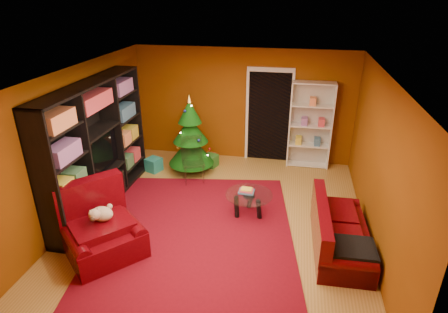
% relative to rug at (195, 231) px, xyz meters
% --- Properties ---
extents(floor, '(5.00, 5.50, 0.05)m').
position_rel_rug_xyz_m(floor, '(0.33, 0.46, -0.04)').
color(floor, olive).
rests_on(floor, ground).
extents(ceiling, '(5.00, 5.50, 0.05)m').
position_rel_rug_xyz_m(ceiling, '(0.33, 0.46, 2.61)').
color(ceiling, silver).
rests_on(ceiling, wall_back).
extents(wall_back, '(5.00, 0.05, 2.60)m').
position_rel_rug_xyz_m(wall_back, '(0.33, 3.23, 1.29)').
color(wall_back, '#7E3F0A').
rests_on(wall_back, ground).
extents(wall_left, '(0.05, 5.50, 2.60)m').
position_rel_rug_xyz_m(wall_left, '(-2.20, 0.46, 1.29)').
color(wall_left, '#7E3F0A').
rests_on(wall_left, ground).
extents(wall_right, '(0.05, 5.50, 2.60)m').
position_rel_rug_xyz_m(wall_right, '(2.85, 0.46, 1.29)').
color(wall_right, '#7E3F0A').
rests_on(wall_right, ground).
extents(doorway, '(1.06, 0.60, 2.16)m').
position_rel_rug_xyz_m(doorway, '(0.93, 3.19, 1.04)').
color(doorway, black).
rests_on(doorway, floor).
extents(rug, '(3.75, 4.20, 0.02)m').
position_rel_rug_xyz_m(rug, '(0.00, 0.00, 0.00)').
color(rug, maroon).
rests_on(rug, floor).
extents(media_unit, '(0.49, 3.04, 2.33)m').
position_rel_rug_xyz_m(media_unit, '(-1.95, 0.57, 1.15)').
color(media_unit, black).
rests_on(media_unit, floor).
extents(christmas_tree, '(1.21, 1.21, 1.78)m').
position_rel_rug_xyz_m(christmas_tree, '(-0.67, 2.21, 0.85)').
color(christmas_tree, '#09410A').
rests_on(christmas_tree, floor).
extents(gift_box_teal, '(0.39, 0.39, 0.30)m').
position_rel_rug_xyz_m(gift_box_teal, '(-1.51, 2.08, 0.14)').
color(gift_box_teal, teal).
rests_on(gift_box_teal, floor).
extents(gift_box_green, '(0.36, 0.36, 0.28)m').
position_rel_rug_xyz_m(gift_box_green, '(-0.31, 2.56, 0.13)').
color(gift_box_green, '#277629').
rests_on(gift_box_green, floor).
extents(gift_box_red, '(0.24, 0.24, 0.22)m').
position_rel_rug_xyz_m(gift_box_red, '(-0.36, 2.76, 0.10)').
color(gift_box_red, '#983A22').
rests_on(gift_box_red, floor).
extents(white_bookshelf, '(0.93, 0.33, 2.00)m').
position_rel_rug_xyz_m(white_bookshelf, '(1.87, 3.03, 0.96)').
color(white_bookshelf, white).
rests_on(white_bookshelf, floor).
extents(armchair, '(1.63, 1.63, 0.90)m').
position_rel_rug_xyz_m(armchair, '(-1.23, -0.80, 0.44)').
color(armchair, '#48030A').
rests_on(armchair, rug).
extents(dog, '(0.49, 0.50, 0.29)m').
position_rel_rug_xyz_m(dog, '(-1.24, -0.73, 0.66)').
color(dog, beige).
rests_on(dog, armchair).
extents(sofa, '(0.85, 1.80, 0.76)m').
position_rel_rug_xyz_m(sofa, '(2.35, 0.02, 0.37)').
color(sofa, '#48030A').
rests_on(sofa, rug).
extents(coffee_table, '(0.87, 0.87, 0.53)m').
position_rel_rug_xyz_m(coffee_table, '(0.81, 0.69, 0.21)').
color(coffee_table, gray).
rests_on(coffee_table, rug).
extents(acrylic_chair, '(0.60, 0.62, 0.88)m').
position_rel_rug_xyz_m(acrylic_chair, '(-0.50, 1.75, 0.43)').
color(acrylic_chair, '#66605B').
rests_on(acrylic_chair, rug).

